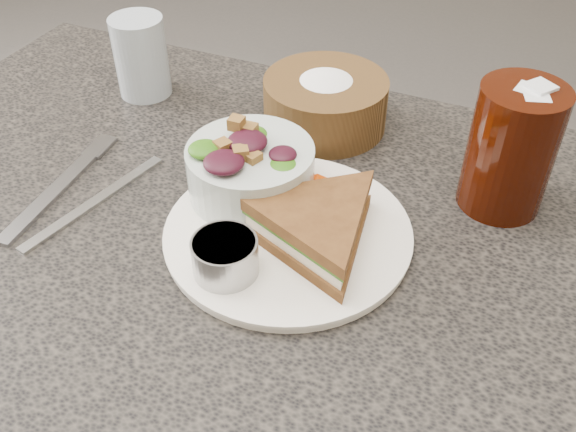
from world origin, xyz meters
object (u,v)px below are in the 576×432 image
(dressing_ramekin, at_px, (225,257))
(salad_bowl, at_px, (250,163))
(sandwich, at_px, (316,226))
(water_glass, at_px, (141,57))
(bread_basket, at_px, (326,95))
(dining_table, at_px, (250,426))
(dinner_plate, at_px, (288,234))
(cola_glass, at_px, (512,144))

(dressing_ramekin, bearing_deg, salad_bowl, 104.33)
(sandwich, xyz_separation_m, water_glass, (-0.33, 0.20, 0.02))
(bread_basket, xyz_separation_m, water_glass, (-0.26, -0.02, 0.01))
(dining_table, bearing_deg, dinner_plate, 17.71)
(dressing_ramekin, height_order, cola_glass, cola_glass)
(dining_table, height_order, dressing_ramekin, dressing_ramekin)
(cola_glass, bearing_deg, dinner_plate, -142.20)
(dinner_plate, bearing_deg, bread_basket, 101.07)
(bread_basket, relative_size, water_glass, 1.45)
(sandwich, xyz_separation_m, dressing_ramekin, (-0.06, -0.07, -0.00))
(dressing_ramekin, bearing_deg, dinner_plate, 67.98)
(dining_table, relative_size, water_glass, 9.29)
(dinner_plate, xyz_separation_m, sandwich, (0.03, -0.01, 0.03))
(dressing_ramekin, relative_size, bread_basket, 0.41)
(salad_bowl, relative_size, cola_glass, 0.90)
(dinner_plate, relative_size, sandwich, 1.47)
(bread_basket, bearing_deg, water_glass, -175.50)
(dinner_plate, relative_size, cola_glass, 1.66)
(salad_bowl, bearing_deg, dressing_ramekin, -75.67)
(salad_bowl, bearing_deg, sandwich, -27.17)
(sandwich, bearing_deg, water_glass, 170.57)
(sandwich, bearing_deg, dining_table, -151.73)
(salad_bowl, distance_m, water_glass, 0.28)
(dinner_plate, bearing_deg, sandwich, -12.29)
(salad_bowl, bearing_deg, water_glass, 147.07)
(salad_bowl, xyz_separation_m, bread_basket, (0.02, 0.17, -0.01))
(sandwich, bearing_deg, cola_glass, 66.48)
(dinner_plate, xyz_separation_m, dressing_ramekin, (-0.03, -0.08, 0.02))
(bread_basket, bearing_deg, cola_glass, -16.48)
(dressing_ramekin, xyz_separation_m, bread_basket, (-0.01, 0.29, 0.01))
(sandwich, xyz_separation_m, salad_bowl, (-0.09, 0.05, 0.02))
(dinner_plate, bearing_deg, water_glass, 146.88)
(water_glass, bearing_deg, sandwich, -31.36)
(cola_glass, distance_m, water_glass, 0.49)
(sandwich, height_order, cola_glass, cola_glass)
(dressing_ramekin, bearing_deg, sandwich, 47.55)
(salad_bowl, height_order, water_glass, water_glass)
(water_glass, bearing_deg, salad_bowl, -32.93)
(dressing_ramekin, height_order, water_glass, water_glass)
(dining_table, xyz_separation_m, salad_bowl, (-0.01, 0.06, 0.43))
(dining_table, bearing_deg, dressing_ramekin, -71.19)
(dining_table, distance_m, dressing_ramekin, 0.41)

